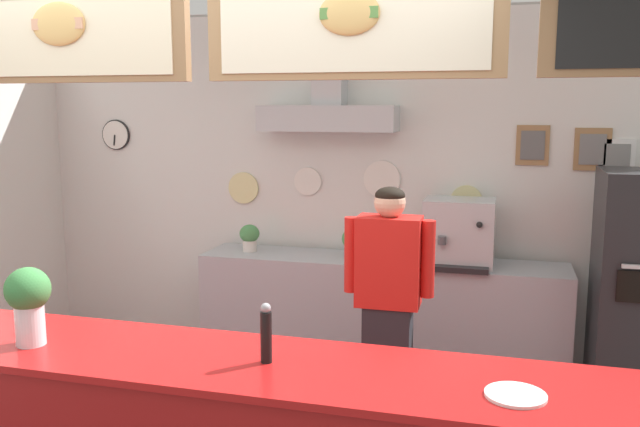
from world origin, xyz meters
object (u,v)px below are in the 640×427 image
at_px(pepper_grinder, 266,333).
at_px(shop_worker, 388,311).
at_px(espresso_machine, 459,233).
at_px(basil_vase, 29,302).
at_px(potted_oregano, 250,236).
at_px(potted_basil, 354,242).
at_px(condiment_plate, 516,395).

bearing_deg(pepper_grinder, shop_worker, 79.75).
relative_size(espresso_machine, pepper_grinder, 2.11).
bearing_deg(espresso_machine, basil_vase, -121.08).
relative_size(potted_oregano, basil_vase, 0.65).
height_order(shop_worker, pepper_grinder, shop_worker).
bearing_deg(shop_worker, potted_oregano, -42.90).
distance_m(shop_worker, basil_vase, 1.98).
bearing_deg(potted_basil, basil_vase, -106.83).
height_order(condiment_plate, pepper_grinder, pepper_grinder).
xyz_separation_m(pepper_grinder, basil_vase, (-1.03, -0.08, 0.07)).
distance_m(potted_basil, pepper_grinder, 2.60).
height_order(potted_basil, basil_vase, basil_vase).
height_order(shop_worker, basil_vase, shop_worker).
bearing_deg(pepper_grinder, condiment_plate, -4.21).
relative_size(shop_worker, potted_oregano, 7.28).
height_order(potted_basil, pepper_grinder, pepper_grinder).
height_order(pepper_grinder, basil_vase, basil_vase).
bearing_deg(potted_oregano, espresso_machine, -0.93).
height_order(espresso_machine, pepper_grinder, espresso_machine).
bearing_deg(espresso_machine, potted_oregano, 179.07).
bearing_deg(condiment_plate, basil_vase, -179.78).
xyz_separation_m(potted_oregano, basil_vase, (0.06, -2.68, 0.23)).
relative_size(shop_worker, espresso_machine, 3.13).
bearing_deg(pepper_grinder, basil_vase, -175.72).
height_order(espresso_machine, potted_oregano, espresso_machine).
distance_m(condiment_plate, basil_vase, 1.98).
xyz_separation_m(espresso_machine, pepper_grinder, (-0.57, -2.57, 0.04)).
relative_size(potted_oregano, pepper_grinder, 0.91).
bearing_deg(basil_vase, condiment_plate, 0.22).
bearing_deg(potted_basil, potted_oregano, 179.04).
relative_size(espresso_machine, basil_vase, 1.52).
bearing_deg(condiment_plate, potted_oregano, 127.27).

